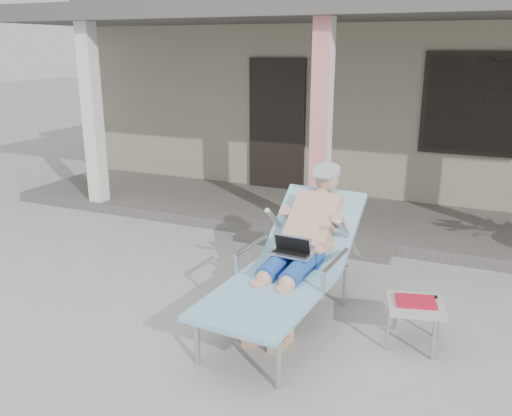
% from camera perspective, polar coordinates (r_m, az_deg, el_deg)
% --- Properties ---
extents(ground, '(60.00, 60.00, 0.00)m').
position_cam_1_polar(ground, '(5.24, -0.78, -10.94)').
color(ground, '#9E9E99').
rests_on(ground, ground).
extents(house, '(10.40, 5.40, 3.30)m').
position_cam_1_polar(house, '(10.91, 13.82, 12.22)').
color(house, gray).
rests_on(house, ground).
extents(porch_deck, '(10.00, 2.00, 0.15)m').
position_cam_1_polar(porch_deck, '(7.83, 8.36, -0.97)').
color(porch_deck, '#605B56').
rests_on(porch_deck, ground).
extents(porch_overhang, '(10.00, 2.30, 2.85)m').
position_cam_1_polar(porch_overhang, '(7.43, 9.16, 19.27)').
color(porch_overhang, silver).
rests_on(porch_overhang, porch_deck).
extents(porch_step, '(2.00, 0.30, 0.07)m').
position_cam_1_polar(porch_step, '(6.80, 5.71, -3.97)').
color(porch_step, '#605B56').
rests_on(porch_step, ground).
extents(lounger, '(0.95, 2.21, 1.41)m').
position_cam_1_polar(lounger, '(4.84, 4.12, -2.18)').
color(lounger, '#B7B7BC').
rests_on(lounger, ground).
extents(side_table, '(0.56, 0.56, 0.41)m').
position_cam_1_polar(side_table, '(4.77, 16.43, -9.95)').
color(side_table, '#A5A5A1').
rests_on(side_table, ground).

